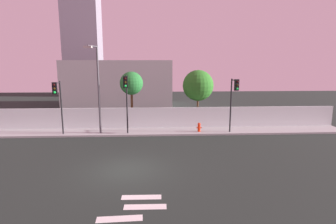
{
  "coord_description": "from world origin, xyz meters",
  "views": [
    {
      "loc": [
        1.57,
        -14.89,
        6.07
      ],
      "look_at": [
        2.65,
        6.5,
        2.1
      ],
      "focal_mm": 29.64,
      "sensor_mm": 36.0,
      "label": 1
    }
  ],
  "objects_px": {
    "fire_hydrant": "(199,127)",
    "roadside_tree_midleft": "(198,86)",
    "roadside_tree_leftmost": "(131,84)",
    "traffic_light_left": "(58,97)",
    "traffic_light_center": "(234,94)",
    "street_lamp_curbside": "(97,83)",
    "traffic_light_right": "(126,92)"
  },
  "relations": [
    {
      "from": "traffic_light_right",
      "to": "roadside_tree_midleft",
      "type": "bearing_deg",
      "value": 28.84
    },
    {
      "from": "roadside_tree_leftmost",
      "to": "fire_hydrant",
      "type": "bearing_deg",
      "value": -24.65
    },
    {
      "from": "traffic_light_center",
      "to": "roadside_tree_leftmost",
      "type": "bearing_deg",
      "value": 158.44
    },
    {
      "from": "traffic_light_center",
      "to": "street_lamp_curbside",
      "type": "bearing_deg",
      "value": 177.8
    },
    {
      "from": "fire_hydrant",
      "to": "roadside_tree_leftmost",
      "type": "distance_m",
      "value": 7.29
    },
    {
      "from": "street_lamp_curbside",
      "to": "roadside_tree_midleft",
      "type": "bearing_deg",
      "value": 18.92
    },
    {
      "from": "roadside_tree_leftmost",
      "to": "roadside_tree_midleft",
      "type": "distance_m",
      "value": 6.11
    },
    {
      "from": "street_lamp_curbside",
      "to": "roadside_tree_leftmost",
      "type": "height_order",
      "value": "street_lamp_curbside"
    },
    {
      "from": "fire_hydrant",
      "to": "roadside_tree_leftmost",
      "type": "height_order",
      "value": "roadside_tree_leftmost"
    },
    {
      "from": "traffic_light_center",
      "to": "roadside_tree_midleft",
      "type": "distance_m",
      "value": 4.15
    },
    {
      "from": "roadside_tree_leftmost",
      "to": "roadside_tree_midleft",
      "type": "bearing_deg",
      "value": 0.0
    },
    {
      "from": "roadside_tree_midleft",
      "to": "traffic_light_right",
      "type": "bearing_deg",
      "value": -151.16
    },
    {
      "from": "traffic_light_center",
      "to": "roadside_tree_midleft",
      "type": "bearing_deg",
      "value": 125.59
    },
    {
      "from": "street_lamp_curbside",
      "to": "roadside_tree_leftmost",
      "type": "xyz_separation_m",
      "value": [
        2.47,
        2.94,
        -0.28
      ]
    },
    {
      "from": "fire_hydrant",
      "to": "roadside_tree_midleft",
      "type": "height_order",
      "value": "roadside_tree_midleft"
    },
    {
      "from": "traffic_light_right",
      "to": "roadside_tree_midleft",
      "type": "xyz_separation_m",
      "value": [
        6.25,
        3.44,
        0.21
      ]
    },
    {
      "from": "street_lamp_curbside",
      "to": "roadside_tree_midleft",
      "type": "height_order",
      "value": "street_lamp_curbside"
    },
    {
      "from": "traffic_light_left",
      "to": "roadside_tree_midleft",
      "type": "relative_size",
      "value": 0.83
    },
    {
      "from": "roadside_tree_leftmost",
      "to": "traffic_light_left",
      "type": "bearing_deg",
      "value": -145.77
    },
    {
      "from": "traffic_light_left",
      "to": "street_lamp_curbside",
      "type": "xyz_separation_m",
      "value": [
        2.92,
        0.73,
        0.96
      ]
    },
    {
      "from": "fire_hydrant",
      "to": "roadside_tree_midleft",
      "type": "relative_size",
      "value": 0.15
    },
    {
      "from": "traffic_light_right",
      "to": "roadside_tree_leftmost",
      "type": "height_order",
      "value": "roadside_tree_leftmost"
    },
    {
      "from": "traffic_light_right",
      "to": "street_lamp_curbside",
      "type": "bearing_deg",
      "value": 167.75
    },
    {
      "from": "roadside_tree_midleft",
      "to": "street_lamp_curbside",
      "type": "bearing_deg",
      "value": -161.08
    },
    {
      "from": "roadside_tree_leftmost",
      "to": "roadside_tree_midleft",
      "type": "height_order",
      "value": "roadside_tree_midleft"
    },
    {
      "from": "roadside_tree_leftmost",
      "to": "roadside_tree_midleft",
      "type": "relative_size",
      "value": 0.97
    },
    {
      "from": "fire_hydrant",
      "to": "traffic_light_left",
      "type": "bearing_deg",
      "value": -174.95
    },
    {
      "from": "traffic_light_right",
      "to": "roadside_tree_midleft",
      "type": "relative_size",
      "value": 0.91
    },
    {
      "from": "traffic_light_left",
      "to": "fire_hydrant",
      "type": "height_order",
      "value": "traffic_light_left"
    },
    {
      "from": "traffic_light_center",
      "to": "fire_hydrant",
      "type": "distance_m",
      "value": 3.97
    },
    {
      "from": "traffic_light_left",
      "to": "fire_hydrant",
      "type": "distance_m",
      "value": 11.61
    },
    {
      "from": "fire_hydrant",
      "to": "roadside_tree_midleft",
      "type": "distance_m",
      "value": 4.22
    }
  ]
}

